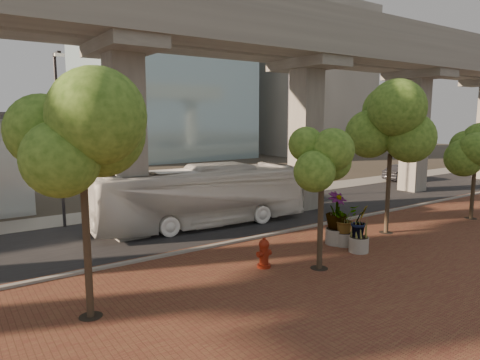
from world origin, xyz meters
TOP-DOWN VIEW (x-y plane):
  - ground at (0.00, 0.00)m, footprint 160.00×160.00m
  - brick_plaza at (0.00, -8.00)m, footprint 70.00×13.00m
  - asphalt_road at (0.00, 2.00)m, footprint 90.00×8.00m
  - curb_strip at (0.00, -2.00)m, footprint 70.00×0.25m
  - far_sidewalk at (0.00, 7.50)m, footprint 90.00×3.00m
  - transit_viaduct at (0.00, 2.00)m, footprint 72.00×5.60m
  - midrise_block at (38.00, 36.00)m, footprint 18.00×16.00m
  - transit_bus at (-1.95, 1.76)m, footprint 12.21×3.88m
  - parked_car at (22.36, 5.84)m, footprint 4.51×1.68m
  - fire_hydrant at (-3.24, -5.50)m, footprint 0.61×0.55m
  - planter_front at (1.63, -5.32)m, footprint 1.76×1.76m
  - planter_right at (1.50, -4.92)m, footprint 2.32×2.32m
  - planter_left at (1.45, -6.34)m, footprint 1.93×1.93m
  - street_tree_far_west at (-10.15, -5.89)m, footprint 3.96×3.96m
  - street_tree_near_west at (-1.50, -6.84)m, footprint 3.11×3.11m
  - street_tree_near_east at (5.17, -5.03)m, footprint 4.21×4.21m
  - street_tree_far_east at (11.96, -5.92)m, footprint 3.46×3.46m
  - streetlamp_west at (-8.24, 5.77)m, footprint 0.46×1.34m
  - streetlamp_east at (7.60, 5.37)m, footprint 0.45×1.33m

SIDE VIEW (x-z plane):
  - ground at x=0.00m, z-range 0.00..0.00m
  - asphalt_road at x=0.00m, z-range 0.00..0.04m
  - brick_plaza at x=0.00m, z-range 0.00..0.06m
  - far_sidewalk at x=0.00m, z-range 0.00..0.06m
  - curb_strip at x=0.00m, z-range 0.00..0.16m
  - fire_hydrant at x=-3.24m, z-range 0.04..1.25m
  - parked_car at x=22.36m, z-range 0.00..1.47m
  - planter_front at x=1.63m, z-range 0.27..2.20m
  - planter_left at x=1.45m, z-range 0.29..2.41m
  - planter_right at x=1.50m, z-range 0.32..2.80m
  - transit_bus at x=-1.95m, z-range 0.00..3.35m
  - street_tree_far_east at x=11.96m, z-range 1.26..6.86m
  - street_tree_near_west at x=-1.50m, z-range 1.49..7.22m
  - street_tree_far_west at x=-10.15m, z-range 1.71..8.67m
  - streetlamp_east at x=7.60m, z-range 0.76..9.91m
  - street_tree_near_east at x=5.17m, z-range 1.75..9.01m
  - streetlamp_west at x=-8.24m, z-range 0.77..10.01m
  - transit_viaduct at x=0.00m, z-range 1.09..13.49m
  - midrise_block at x=38.00m, z-range 0.00..24.00m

